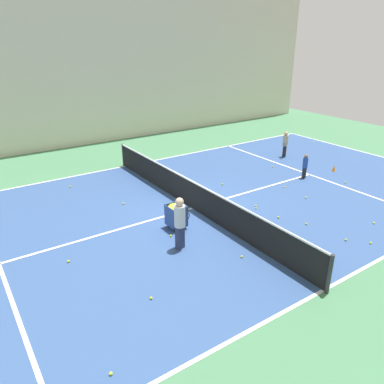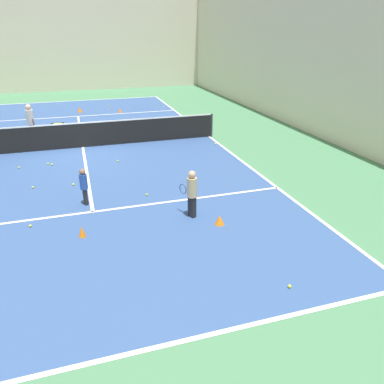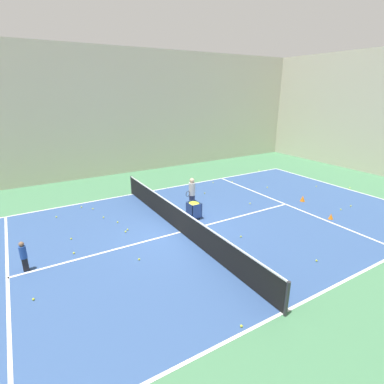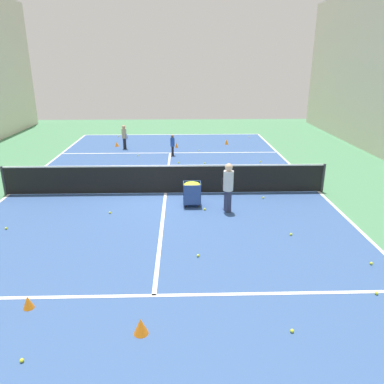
% 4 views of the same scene
% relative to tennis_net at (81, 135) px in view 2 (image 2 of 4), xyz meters
% --- Properties ---
extents(ground_plane, '(36.70, 36.70, 0.00)m').
position_rel_tennis_net_xyz_m(ground_plane, '(0.00, 0.00, -0.55)').
color(ground_plane, '#477F56').
extents(court_playing_area, '(11.39, 23.11, 0.00)m').
position_rel_tennis_net_xyz_m(court_playing_area, '(0.00, 0.00, -0.55)').
color(court_playing_area, '#335189').
rests_on(court_playing_area, ground).
extents(line_baseline_near, '(11.39, 0.10, 0.00)m').
position_rel_tennis_net_xyz_m(line_baseline_near, '(0.00, -11.55, -0.55)').
color(line_baseline_near, white).
rests_on(line_baseline_near, ground).
extents(line_baseline_far, '(11.39, 0.10, 0.00)m').
position_rel_tennis_net_xyz_m(line_baseline_far, '(0.00, 11.55, -0.55)').
color(line_baseline_far, white).
rests_on(line_baseline_far, ground).
extents(line_sideline_right, '(0.10, 23.11, 0.00)m').
position_rel_tennis_net_xyz_m(line_sideline_right, '(5.69, 0.00, -0.55)').
color(line_sideline_right, white).
rests_on(line_sideline_right, ground).
extents(line_service_near, '(11.39, 0.10, 0.00)m').
position_rel_tennis_net_xyz_m(line_service_near, '(0.00, -6.35, -0.55)').
color(line_service_near, white).
rests_on(line_service_near, ground).
extents(line_service_far, '(11.39, 0.10, 0.00)m').
position_rel_tennis_net_xyz_m(line_service_far, '(0.00, 6.35, -0.55)').
color(line_service_far, white).
rests_on(line_service_far, ground).
extents(line_centre_service, '(0.10, 12.71, 0.00)m').
position_rel_tennis_net_xyz_m(line_centre_service, '(0.00, 0.00, -0.55)').
color(line_centre_service, white).
rests_on(line_centre_service, ground).
extents(hall_enclosure_right, '(0.15, 33.00, 8.44)m').
position_rel_tennis_net_xyz_m(hall_enclosure_right, '(10.56, 0.00, 3.67)').
color(hall_enclosure_right, beige).
rests_on(hall_enclosure_right, ground).
extents(hall_enclosure_far, '(20.98, 0.15, 8.44)m').
position_rel_tennis_net_xyz_m(hall_enclosure_far, '(0.00, 16.42, 3.67)').
color(hall_enclosure_far, beige).
rests_on(hall_enclosure_far, ground).
extents(tennis_net, '(11.69, 0.10, 1.06)m').
position_rel_tennis_net_xyz_m(tennis_net, '(0.00, 0.00, 0.00)').
color(tennis_net, '#2D2D33').
rests_on(tennis_net, ground).
extents(player_near_baseline, '(0.41, 0.57, 1.31)m').
position_rel_tennis_net_xyz_m(player_near_baseline, '(2.52, -7.42, 0.20)').
color(player_near_baseline, black).
rests_on(player_near_baseline, ground).
extents(coach_at_net, '(0.39, 0.65, 1.60)m').
position_rel_tennis_net_xyz_m(coach_at_net, '(-2.06, 1.81, 0.37)').
color(coach_at_net, '#2D3351').
rests_on(coach_at_net, ground).
extents(child_midcourt, '(0.24, 0.24, 1.08)m').
position_rel_tennis_net_xyz_m(child_midcourt, '(-0.15, -5.80, 0.07)').
color(child_midcourt, black).
rests_on(child_midcourt, ground).
extents(ball_cart, '(0.58, 0.53, 0.81)m').
position_rel_tennis_net_xyz_m(ball_cart, '(-0.94, 1.25, 0.02)').
color(ball_cart, '#2D478C').
rests_on(ball_cart, ground).
extents(training_cone_0, '(0.24, 0.24, 0.25)m').
position_rel_tennis_net_xyz_m(training_cone_0, '(3.07, -8.06, -0.42)').
color(training_cone_0, orange).
rests_on(training_cone_0, ground).
extents(training_cone_2, '(0.21, 0.21, 0.27)m').
position_rel_tennis_net_xyz_m(training_cone_2, '(2.44, 6.69, -0.41)').
color(training_cone_2, orange).
rests_on(training_cone_2, ground).
extents(training_cone_3, '(0.17, 0.17, 0.27)m').
position_rel_tennis_net_xyz_m(training_cone_3, '(-0.33, -7.64, -0.41)').
color(training_cone_3, orange).
rests_on(training_cone_3, ground).
extents(training_cone_4, '(0.27, 0.27, 0.31)m').
position_rel_tennis_net_xyz_m(training_cone_4, '(0.15, 7.49, -0.39)').
color(training_cone_4, orange).
rests_on(training_cone_4, ground).
extents(tennis_ball_3, '(0.07, 0.07, 0.07)m').
position_rel_tennis_net_xyz_m(tennis_ball_3, '(-1.18, -2.01, -0.51)').
color(tennis_ball_3, yellow).
rests_on(tennis_ball_3, ground).
extents(tennis_ball_5, '(0.07, 0.07, 0.07)m').
position_rel_tennis_net_xyz_m(tennis_ball_5, '(-3.63, 3.62, -0.51)').
color(tennis_ball_5, yellow).
rests_on(tennis_ball_5, ground).
extents(tennis_ball_7, '(0.07, 0.07, 0.07)m').
position_rel_tennis_net_xyz_m(tennis_ball_7, '(-1.13, 10.32, -0.51)').
color(tennis_ball_7, yellow).
rests_on(tennis_ball_7, ground).
extents(tennis_ball_8, '(0.07, 0.07, 0.07)m').
position_rel_tennis_net_xyz_m(tennis_ball_8, '(-0.99, 4.76, -0.51)').
color(tennis_ball_8, yellow).
rests_on(tennis_ball_8, ground).
extents(tennis_ball_9, '(0.07, 0.07, 0.07)m').
position_rel_tennis_net_xyz_m(tennis_ball_9, '(3.44, -10.87, -0.51)').
color(tennis_ball_9, yellow).
rests_on(tennis_ball_9, ground).
extents(tennis_ball_10, '(0.07, 0.07, 0.07)m').
position_rel_tennis_net_xyz_m(tennis_ball_10, '(-2.55, 7.54, -0.51)').
color(tennis_ball_10, yellow).
rests_on(tennis_ball_10, ground).
extents(tennis_ball_11, '(0.07, 0.07, 0.07)m').
position_rel_tennis_net_xyz_m(tennis_ball_11, '(1.70, 1.90, -0.51)').
color(tennis_ball_11, yellow).
rests_on(tennis_ball_11, ground).
extents(tennis_ball_12, '(0.07, 0.07, 0.07)m').
position_rel_tennis_net_xyz_m(tennis_ball_12, '(0.15, 11.80, -0.51)').
color(tennis_ball_12, yellow).
rests_on(tennis_ball_12, ground).
extents(tennis_ball_13, '(0.07, 0.07, 0.07)m').
position_rel_tennis_net_xyz_m(tennis_ball_13, '(1.63, -5.73, -0.51)').
color(tennis_ball_13, yellow).
rests_on(tennis_ball_13, ground).
extents(tennis_ball_14, '(0.07, 0.07, 0.07)m').
position_rel_tennis_net_xyz_m(tennis_ball_14, '(-2.30, -1.99, -0.51)').
color(tennis_ball_14, yellow).
rests_on(tennis_ball_14, ground).
extents(tennis_ball_15, '(0.07, 0.07, 0.07)m').
position_rel_tennis_net_xyz_m(tennis_ball_15, '(-1.32, -1.87, -0.51)').
color(tennis_ball_15, yellow).
rests_on(tennis_ball_15, ground).
extents(tennis_ball_16, '(0.07, 0.07, 0.07)m').
position_rel_tennis_net_xyz_m(tennis_ball_16, '(5.52, -1.28, -0.51)').
color(tennis_ball_16, yellow).
rests_on(tennis_ball_16, ground).
extents(tennis_ball_17, '(0.07, 0.07, 0.07)m').
position_rel_tennis_net_xyz_m(tennis_ball_17, '(1.18, -2.33, -0.51)').
color(tennis_ball_17, yellow).
rests_on(tennis_ball_17, ground).
extents(tennis_ball_18, '(0.07, 0.07, 0.07)m').
position_rel_tennis_net_xyz_m(tennis_ball_18, '(4.49, 3.00, -0.51)').
color(tennis_ball_18, yellow).
rests_on(tennis_ball_18, ground).
extents(tennis_ball_21, '(0.07, 0.07, 0.07)m').
position_rel_tennis_net_xyz_m(tennis_ball_21, '(-1.57, -6.76, -0.51)').
color(tennis_ball_21, yellow).
rests_on(tennis_ball_21, ground).
extents(tennis_ball_22, '(0.07, 0.07, 0.07)m').
position_rel_tennis_net_xyz_m(tennis_ball_22, '(5.31, 7.51, -0.51)').
color(tennis_ball_22, yellow).
rests_on(tennis_ball_22, ground).
extents(tennis_ball_23, '(0.07, 0.07, 0.07)m').
position_rel_tennis_net_xyz_m(tennis_ball_23, '(-1.34, 1.70, -0.51)').
color(tennis_ball_23, yellow).
rests_on(tennis_ball_23, ground).
extents(tennis_ball_24, '(0.07, 0.07, 0.07)m').
position_rel_tennis_net_xyz_m(tennis_ball_24, '(2.01, 8.11, -0.51)').
color(tennis_ball_24, yellow).
rests_on(tennis_ball_24, ground).
extents(tennis_ball_25, '(0.07, 0.07, 0.07)m').
position_rel_tennis_net_xyz_m(tennis_ball_25, '(1.99, 8.99, -0.51)').
color(tennis_ball_25, yellow).
rests_on(tennis_ball_25, ground).
extents(tennis_ball_26, '(0.07, 0.07, 0.07)m').
position_rel_tennis_net_xyz_m(tennis_ball_26, '(-1.70, -4.11, -0.51)').
color(tennis_ball_26, yellow).
rests_on(tennis_ball_26, ground).
extents(tennis_ball_29, '(0.07, 0.07, 0.07)m').
position_rel_tennis_net_xyz_m(tennis_ball_29, '(-0.47, -4.23, -0.51)').
color(tennis_ball_29, yellow).
rests_on(tennis_ball_29, ground).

